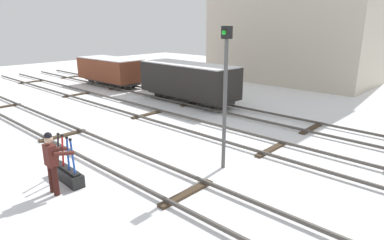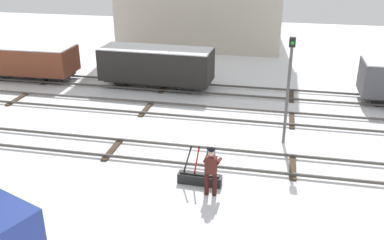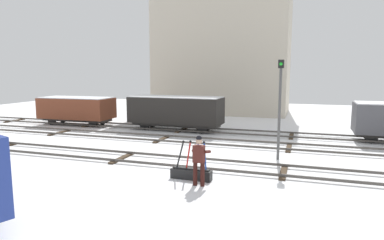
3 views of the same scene
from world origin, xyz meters
The scene contains 10 objects.
ground_plane centered at (0.00, 0.00, 0.00)m, with size 60.00×60.00×0.00m, color white.
track_main_line centered at (0.00, 0.00, 0.11)m, with size 44.00×1.94×0.18m.
track_siding_near centered at (0.00, 4.49, 0.11)m, with size 44.00×1.94×0.18m.
track_siding_far centered at (0.00, 7.87, 0.11)m, with size 44.00×1.94×0.18m.
switch_lever_frame centered at (0.36, -1.80, 0.25)m, with size 1.53×0.42×1.45m.
rail_worker centered at (0.84, -2.37, 0.99)m, with size 0.55×0.69×1.76m.
signal_post centered at (3.15, 2.06, 2.65)m, with size 0.24×0.32×4.39m.
apartment_building centered at (-3.41, 19.33, 6.08)m, with size 12.49×6.92×12.16m.
freight_car_back_track centered at (-3.93, 7.87, 1.31)m, with size 6.28×2.28×2.27m.
freight_car_mid_siding centered at (-11.71, 7.87, 1.20)m, with size 5.36×2.37×2.03m.
Camera 3 is at (4.15, -13.26, 3.89)m, focal length 32.05 mm.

